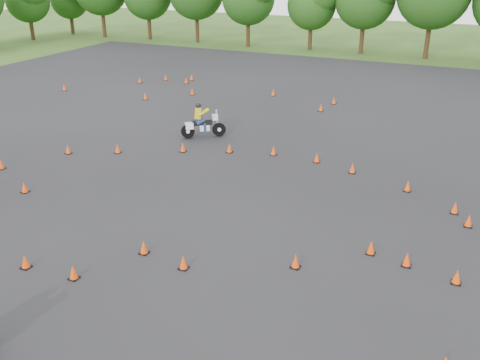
% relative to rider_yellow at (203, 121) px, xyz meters
% --- Properties ---
extents(ground, '(140.00, 140.00, 0.00)m').
position_rel_rider_yellow_xyz_m(ground, '(5.38, -11.11, -0.94)').
color(ground, '#2D5119').
rests_on(ground, ground).
extents(asphalt_pad, '(62.00, 62.00, 0.00)m').
position_rel_rider_yellow_xyz_m(asphalt_pad, '(5.38, -5.11, -0.94)').
color(asphalt_pad, black).
rests_on(asphalt_pad, ground).
extents(treeline, '(87.13, 31.99, 10.45)m').
position_rel_rider_yellow_xyz_m(treeline, '(8.79, 24.06, 3.58)').
color(treeline, '#1F4614').
rests_on(treeline, ground).
extents(traffic_cones, '(36.48, 33.42, 0.45)m').
position_rel_rider_yellow_xyz_m(traffic_cones, '(5.10, -5.48, -0.71)').
color(traffic_cones, '#F0440A').
rests_on(traffic_cones, asphalt_pad).
extents(rider_yellow, '(2.40, 2.03, 1.87)m').
position_rel_rider_yellow_xyz_m(rider_yellow, '(0.00, 0.00, 0.00)').
color(rider_yellow, gold).
rests_on(rider_yellow, ground).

